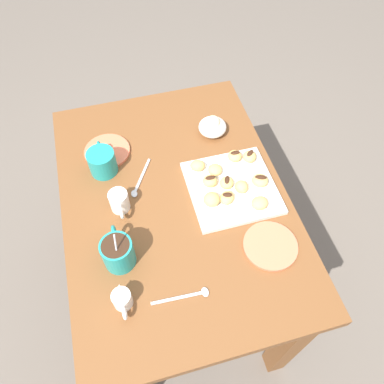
% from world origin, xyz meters
% --- Properties ---
extents(ground_plane, '(8.00, 8.00, 0.00)m').
position_xyz_m(ground_plane, '(0.00, 0.00, 0.00)').
color(ground_plane, '#665B51').
extents(dining_table, '(1.01, 0.71, 0.75)m').
position_xyz_m(dining_table, '(0.00, 0.00, 0.60)').
color(dining_table, brown).
rests_on(dining_table, ground_plane).
extents(pastry_plate_square, '(0.28, 0.28, 0.02)m').
position_xyz_m(pastry_plate_square, '(-0.02, -0.19, 0.76)').
color(pastry_plate_square, white).
rests_on(pastry_plate_square, dining_table).
extents(coffee_mug_teal_left, '(0.13, 0.09, 0.15)m').
position_xyz_m(coffee_mug_teal_left, '(-0.17, 0.20, 0.80)').
color(coffee_mug_teal_left, teal).
rests_on(coffee_mug_teal_left, dining_table).
extents(coffee_mug_teal_right, '(0.13, 0.09, 0.09)m').
position_xyz_m(coffee_mug_teal_right, '(0.17, 0.20, 0.80)').
color(coffee_mug_teal_right, teal).
rests_on(coffee_mug_teal_right, dining_table).
extents(cream_pitcher_white, '(0.10, 0.06, 0.07)m').
position_xyz_m(cream_pitcher_white, '(0.01, 0.17, 0.79)').
color(cream_pitcher_white, white).
rests_on(cream_pitcher_white, dining_table).
extents(ice_cream_bowl, '(0.10, 0.10, 0.07)m').
position_xyz_m(ice_cream_bowl, '(0.24, -0.20, 0.78)').
color(ice_cream_bowl, white).
rests_on(ice_cream_bowl, dining_table).
extents(chocolate_sauce_pitcher, '(0.09, 0.05, 0.06)m').
position_xyz_m(chocolate_sauce_pitcher, '(-0.30, 0.21, 0.78)').
color(chocolate_sauce_pitcher, white).
rests_on(chocolate_sauce_pitcher, dining_table).
extents(saucer_coral_left, '(0.16, 0.16, 0.01)m').
position_xyz_m(saucer_coral_left, '(0.25, 0.18, 0.75)').
color(saucer_coral_left, '#E5704C').
rests_on(saucer_coral_left, dining_table).
extents(saucer_coral_right, '(0.16, 0.16, 0.01)m').
position_xyz_m(saucer_coral_right, '(-0.24, -0.23, 0.75)').
color(saucer_coral_right, '#E5704C').
rests_on(saucer_coral_right, dining_table).
extents(loose_spoon_near_saucer, '(0.03, 0.16, 0.01)m').
position_xyz_m(loose_spoon_near_saucer, '(-0.32, 0.04, 0.75)').
color(loose_spoon_near_saucer, silver).
rests_on(loose_spoon_near_saucer, dining_table).
extents(loose_spoon_by_plate, '(0.15, 0.09, 0.01)m').
position_xyz_m(loose_spoon_by_plate, '(0.09, 0.10, 0.75)').
color(loose_spoon_by_plate, silver).
rests_on(loose_spoon_by_plate, dining_table).
extents(beignet_0, '(0.07, 0.07, 0.04)m').
position_xyz_m(beignet_0, '(-0.06, -0.10, 0.78)').
color(beignet_0, '#E5B260').
rests_on(beignet_0, pastry_plate_square).
extents(beignet_1, '(0.07, 0.07, 0.03)m').
position_xyz_m(beignet_1, '(-0.03, -0.28, 0.78)').
color(beignet_1, '#E5B260').
rests_on(beignet_1, pastry_plate_square).
extents(chocolate_drizzle_1, '(0.03, 0.04, 0.00)m').
position_xyz_m(chocolate_drizzle_1, '(-0.03, -0.28, 0.80)').
color(chocolate_drizzle_1, '#381E11').
rests_on(chocolate_drizzle_1, beignet_1).
extents(beignet_2, '(0.06, 0.06, 0.03)m').
position_xyz_m(beignet_2, '(-0.01, -0.17, 0.78)').
color(beignet_2, '#E5B260').
rests_on(beignet_2, pastry_plate_square).
extents(chocolate_drizzle_2, '(0.04, 0.03, 0.00)m').
position_xyz_m(chocolate_drizzle_2, '(-0.01, -0.17, 0.80)').
color(chocolate_drizzle_2, '#381E11').
rests_on(chocolate_drizzle_2, beignet_2).
extents(beignet_3, '(0.06, 0.06, 0.03)m').
position_xyz_m(beignet_3, '(0.09, -0.23, 0.78)').
color(beignet_3, '#E5B260').
rests_on(beignet_3, pastry_plate_square).
extents(chocolate_drizzle_3, '(0.02, 0.03, 0.00)m').
position_xyz_m(chocolate_drizzle_3, '(0.09, -0.23, 0.80)').
color(chocolate_drizzle_3, '#381E11').
rests_on(chocolate_drizzle_3, beignet_3).
extents(beignet_4, '(0.06, 0.06, 0.03)m').
position_xyz_m(beignet_4, '(0.01, -0.12, 0.78)').
color(beignet_4, '#E5B260').
rests_on(beignet_4, pastry_plate_square).
extents(chocolate_drizzle_4, '(0.02, 0.03, 0.00)m').
position_xyz_m(chocolate_drizzle_4, '(0.01, -0.12, 0.80)').
color(chocolate_drizzle_4, '#381E11').
rests_on(chocolate_drizzle_4, beignet_4).
extents(beignet_5, '(0.06, 0.06, 0.03)m').
position_xyz_m(beignet_5, '(-0.11, -0.24, 0.78)').
color(beignet_5, '#E5B260').
rests_on(beignet_5, pastry_plate_square).
extents(beignet_6, '(0.07, 0.07, 0.03)m').
position_xyz_m(beignet_6, '(0.07, -0.28, 0.78)').
color(beignet_6, '#E5B260').
rests_on(beignet_6, pastry_plate_square).
extents(chocolate_drizzle_6, '(0.03, 0.04, 0.00)m').
position_xyz_m(chocolate_drizzle_6, '(0.07, -0.28, 0.80)').
color(chocolate_drizzle_6, '#381E11').
rests_on(chocolate_drizzle_6, beignet_6).
extents(beignet_7, '(0.06, 0.06, 0.03)m').
position_xyz_m(beignet_7, '(0.05, -0.15, 0.78)').
color(beignet_7, '#E5B260').
rests_on(beignet_7, pastry_plate_square).
extents(beignet_8, '(0.05, 0.06, 0.03)m').
position_xyz_m(beignet_8, '(0.08, -0.10, 0.78)').
color(beignet_8, '#E5B260').
rests_on(beignet_8, pastry_plate_square).
extents(beignet_9, '(0.05, 0.04, 0.04)m').
position_xyz_m(beignet_9, '(-0.04, -0.21, 0.78)').
color(beignet_9, '#E5B260').
rests_on(beignet_9, pastry_plate_square).
extents(beignet_10, '(0.07, 0.07, 0.03)m').
position_xyz_m(beignet_10, '(-0.06, -0.15, 0.78)').
color(beignet_10, '#E5B260').
rests_on(beignet_10, pastry_plate_square).
extents(chocolate_drizzle_10, '(0.02, 0.03, 0.00)m').
position_xyz_m(chocolate_drizzle_10, '(-0.06, -0.15, 0.80)').
color(chocolate_drizzle_10, '#381E11').
rests_on(chocolate_drizzle_10, beignet_10).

